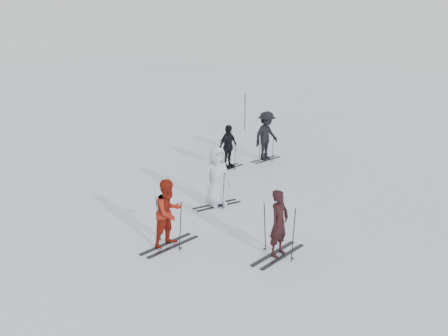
% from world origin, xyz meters
% --- Properties ---
extents(ground, '(120.00, 120.00, 0.00)m').
position_xyz_m(ground, '(0.00, 0.00, 0.00)').
color(ground, silver).
rests_on(ground, ground).
extents(skier_near_dark, '(0.46, 0.63, 1.58)m').
position_xyz_m(skier_near_dark, '(3.24, -1.84, 0.79)').
color(skier_near_dark, black).
rests_on(skier_near_dark, ground).
extents(skier_red, '(0.75, 0.90, 1.67)m').
position_xyz_m(skier_red, '(0.72, -2.73, 0.84)').
color(skier_red, maroon).
rests_on(skier_red, ground).
extents(skier_grey, '(0.88, 1.03, 1.79)m').
position_xyz_m(skier_grey, '(0.15, 0.34, 0.90)').
color(skier_grey, silver).
rests_on(skier_grey, ground).
extents(skier_uphill_left, '(0.53, 1.02, 1.66)m').
position_xyz_m(skier_uphill_left, '(-1.75, 4.15, 0.83)').
color(skier_uphill_left, black).
rests_on(skier_uphill_left, ground).
extents(skier_uphill_far, '(0.99, 1.39, 1.96)m').
position_xyz_m(skier_uphill_far, '(-1.09, 6.06, 0.98)').
color(skier_uphill_far, black).
rests_on(skier_uphill_far, ground).
extents(skis_near_dark, '(1.88, 1.18, 1.29)m').
position_xyz_m(skis_near_dark, '(3.24, -1.84, 0.65)').
color(skis_near_dark, black).
rests_on(skis_near_dark, ground).
extents(skis_red, '(1.85, 1.16, 1.26)m').
position_xyz_m(skis_red, '(0.72, -2.73, 0.63)').
color(skis_red, black).
rests_on(skis_red, ground).
extents(skis_grey, '(1.80, 1.43, 1.16)m').
position_xyz_m(skis_grey, '(0.15, 0.34, 0.58)').
color(skis_grey, black).
rests_on(skis_grey, ground).
extents(skis_uphill_left, '(1.64, 1.02, 1.12)m').
position_xyz_m(skis_uphill_left, '(-1.75, 4.15, 0.56)').
color(skis_uphill_left, black).
rests_on(skis_uphill_left, ground).
extents(skis_uphill_far, '(1.73, 1.17, 1.16)m').
position_xyz_m(skis_uphill_far, '(-1.09, 6.06, 0.58)').
color(skis_uphill_far, black).
rests_on(skis_uphill_far, ground).
extents(piste_marker, '(0.04, 0.04, 1.93)m').
position_xyz_m(piste_marker, '(-4.91, 11.12, 0.97)').
color(piste_marker, black).
rests_on(piste_marker, ground).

